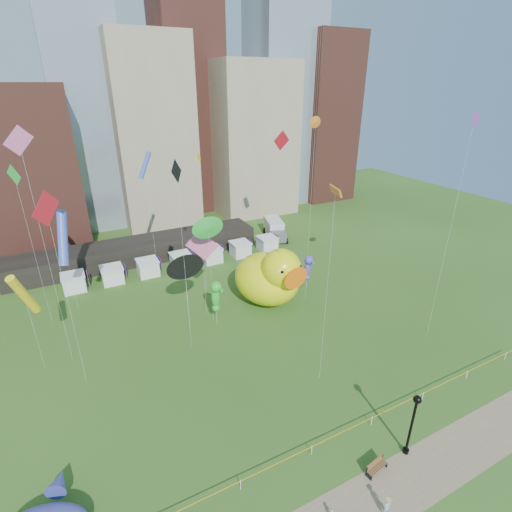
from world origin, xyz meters
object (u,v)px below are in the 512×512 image
lamppost (413,418)px  woman (387,508)px  park_bench (376,466)px  box_truck (274,229)px  seahorse_purple (308,266)px  seahorse_green (216,294)px  big_duck (270,277)px  small_duck (268,273)px

lamppost → woman: size_ratio=4.04×
park_bench → lamppost: (3.17, 0.10, 3.04)m
box_truck → seahorse_purple: bearing=-90.0°
seahorse_green → park_bench: size_ratio=3.00×
woman → seahorse_purple: bearing=67.6°
park_bench → lamppost: lamppost is taller
big_duck → small_duck: big_duck is taller
seahorse_green → box_truck: (19.94, 21.20, -2.41)m
box_truck → small_duck: bearing=-106.1°
small_duck → lamppost: bearing=-99.5°
box_truck → park_bench: bearing=-94.2°
small_duck → woman: size_ratio=2.95×
small_duck → woman: bearing=-107.1°
small_duck → box_truck: 17.65m
lamppost → woman: (-4.80, -2.80, -2.81)m
seahorse_purple → small_duck: bearing=129.6°
seahorse_purple → park_bench: 27.77m
big_duck → woman: big_duck is taller
seahorse_purple → big_duck: bearing=-177.0°
park_bench → woman: bearing=-129.9°
seahorse_green → woman: seahorse_green is taller
big_duck → lamppost: big_duck is taller
seahorse_green → seahorse_purple: seahorse_green is taller
big_duck → seahorse_green: (-7.84, -1.44, 0.27)m
seahorse_green → woman: (1.54, -25.51, -3.28)m
lamppost → box_truck: (13.59, 43.91, -1.94)m
seahorse_green → big_duck: bearing=-8.2°
small_duck → box_truck: bearing=55.7°
box_truck → seahorse_green: bearing=-116.6°
small_duck → box_truck: small_duck is taller
big_duck → lamppost: 24.20m
seahorse_purple → lamppost: bearing=-113.5°
seahorse_green → park_bench: (3.18, -22.81, -3.51)m
woman → small_duck: bearing=76.7°
seahorse_purple → park_bench: (-11.18, -25.27, -2.79)m
box_truck → woman: 50.21m
big_duck → woman: (-6.30, -26.95, -3.01)m
small_duck → woman: (-8.86, -31.86, -0.75)m
seahorse_green → seahorse_purple: (14.35, 2.46, -0.71)m
big_duck → lamppost: size_ratio=1.92×
big_duck → park_bench: size_ratio=5.94×
small_duck → park_bench: bearing=-105.5°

